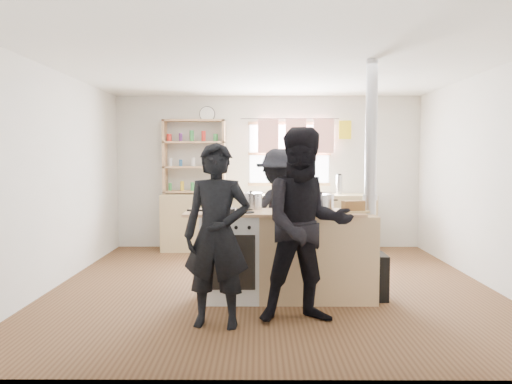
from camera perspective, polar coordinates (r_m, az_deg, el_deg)
ground at (r=5.95m, az=1.83°, el=-10.61°), size 5.00×5.00×0.01m
back_counter at (r=8.04m, az=1.41°, el=-3.47°), size 3.40×0.55×0.90m
shelving_unit at (r=8.16m, az=-7.07°, el=4.09°), size 1.00×0.28×1.20m
thermos at (r=8.09m, az=9.49°, el=0.82°), size 0.10×0.10×0.31m
cooking_island at (r=5.31m, az=3.58°, el=-7.17°), size 1.97×0.64×0.93m
skillet_greens at (r=5.07m, az=-4.16°, el=-2.10°), size 0.34×0.34×0.05m
roast_tray at (r=5.20m, az=4.04°, el=-1.80°), size 0.32×0.27×0.07m
stockpot_stove at (r=5.44m, az=-0.58°, el=-1.02°), size 0.25×0.25×0.20m
stockpot_counter at (r=5.26m, az=7.48°, el=-1.21°), size 0.27×0.27×0.20m
bread_board at (r=5.20m, az=11.06°, el=-1.75°), size 0.32×0.26×0.12m
flue_heater at (r=5.40m, az=12.85°, el=-5.07°), size 0.35×0.35×2.50m
person_near_left at (r=4.41m, az=-4.49°, el=-4.94°), size 0.64×0.46×1.62m
person_near_right at (r=4.52m, az=5.74°, el=-3.82°), size 0.94×0.78×1.77m
person_far at (r=6.09m, az=2.72°, el=-2.58°), size 1.16×0.88×1.60m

